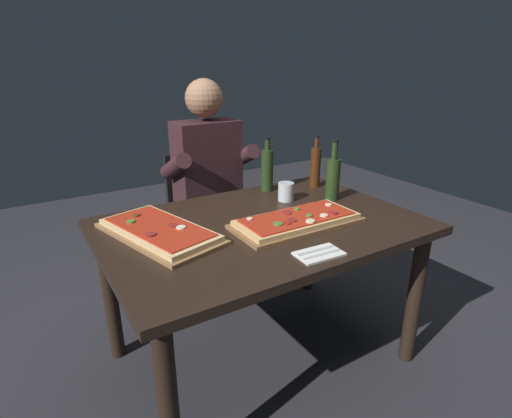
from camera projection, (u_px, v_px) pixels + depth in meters
name	position (u px, v px, depth m)	size (l,w,h in m)	color
ground_plane	(261.00, 355.00, 2.08)	(6.40, 6.40, 0.00)	#2D2D33
dining_table	(262.00, 242.00, 1.86)	(1.40, 0.96, 0.74)	black
pizza_rectangular_front	(297.00, 221.00, 1.80)	(0.59, 0.27, 0.05)	brown
pizza_rectangular_left	(159.00, 231.00, 1.69)	(0.43, 0.63, 0.05)	olive
wine_bottle_dark	(315.00, 166.00, 2.30)	(0.06, 0.06, 0.29)	#47230F
oil_bottle_amber	(333.00, 177.00, 2.09)	(0.07, 0.07, 0.31)	#233819
vinegar_bottle_green	(267.00, 169.00, 2.23)	(0.07, 0.07, 0.30)	#233819
tumbler_near_camera	(286.00, 193.00, 2.10)	(0.08, 0.08, 0.09)	silver
napkin_cutlery_set	(319.00, 254.00, 1.53)	(0.19, 0.12, 0.01)	white
diner_chair	(204.00, 213.00, 2.64)	(0.44, 0.44, 0.87)	black
seated_diner	(211.00, 180.00, 2.46)	(0.53, 0.41, 1.33)	#23232D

